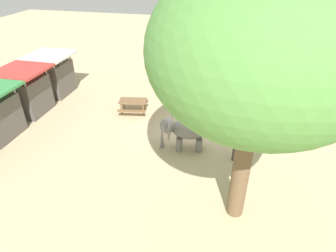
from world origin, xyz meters
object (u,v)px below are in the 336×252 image
at_px(market_stall_white, 53,76).
at_px(market_stall_red, 27,93).
at_px(wooden_bench, 169,89).
at_px(person_handler, 236,141).
at_px(picnic_table_near, 133,104).
at_px(shade_tree_main, 261,50).
at_px(elephant, 185,130).

bearing_deg(market_stall_white, market_stall_red, 180.00).
relative_size(wooden_bench, market_stall_white, 0.58).
bearing_deg(person_handler, picnic_table_near, -18.06).
height_order(shade_tree_main, market_stall_red, shade_tree_main).
xyz_separation_m(person_handler, picnic_table_near, (3.03, 5.63, -0.36)).
distance_m(shade_tree_main, wooden_bench, 11.00).
distance_m(wooden_bench, picnic_table_near, 2.97).
bearing_deg(elephant, shade_tree_main, 116.70).
xyz_separation_m(elephant, wooden_bench, (5.28, 1.92, -0.50)).
bearing_deg(elephant, wooden_bench, -78.96).
xyz_separation_m(person_handler, shade_tree_main, (-3.03, -0.15, 4.77)).
distance_m(elephant, wooden_bench, 5.64).
bearing_deg(shade_tree_main, market_stall_red, 66.93).
xyz_separation_m(elephant, shade_tree_main, (-3.36, -2.41, 4.75)).
bearing_deg(market_stall_white, person_handler, -111.47).
relative_size(shade_tree_main, market_stall_red, 3.17).
distance_m(elephant, market_stall_white, 9.94).
relative_size(wooden_bench, picnic_table_near, 0.84).
relative_size(person_handler, market_stall_red, 0.64).
bearing_deg(elephant, market_stall_red, -18.44).
bearing_deg(elephant, person_handler, 162.74).
height_order(market_stall_red, market_stall_white, same).
bearing_deg(picnic_table_near, market_stall_white, -23.52).
xyz_separation_m(shade_tree_main, wooden_bench, (8.64, 4.33, -5.25)).
relative_size(wooden_bench, market_stall_red, 0.58).
bearing_deg(person_handler, market_stall_red, 0.93).
bearing_deg(wooden_bench, person_handler, -130.10).
bearing_deg(elephant, market_stall_white, -33.39).
bearing_deg(market_stall_white, picnic_table_near, -104.04).
distance_m(picnic_table_near, market_stall_red, 5.82).
height_order(wooden_bench, picnic_table_near, wooden_bench).
distance_m(wooden_bench, market_stall_red, 8.09).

